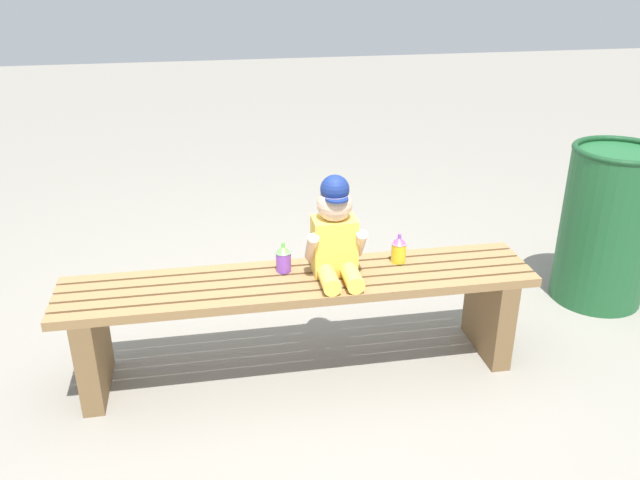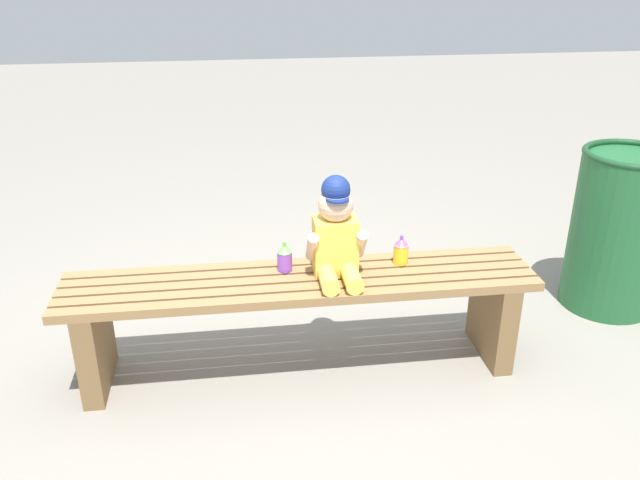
# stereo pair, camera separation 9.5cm
# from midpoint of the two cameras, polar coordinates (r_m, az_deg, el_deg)

# --- Properties ---
(ground_plane) EXTENTS (16.00, 16.00, 0.00)m
(ground_plane) POSITION_cam_midpoint_polar(r_m,az_deg,el_deg) (2.78, -0.62, -11.05)
(ground_plane) COLOR gray
(park_bench) EXTENTS (1.86, 0.35, 0.42)m
(park_bench) POSITION_cam_midpoint_polar(r_m,az_deg,el_deg) (2.62, -0.65, -5.81)
(park_bench) COLOR olive
(park_bench) RESTS_ON ground_plane
(child_figure) EXTENTS (0.23, 0.27, 0.40)m
(child_figure) POSITION_cam_midpoint_polar(r_m,az_deg,el_deg) (2.51, 2.50, 0.58)
(child_figure) COLOR #F2C64C
(child_figure) RESTS_ON park_bench
(sippy_cup_left) EXTENTS (0.06, 0.06, 0.12)m
(sippy_cup_left) POSITION_cam_midpoint_polar(r_m,az_deg,el_deg) (2.59, -2.07, -1.52)
(sippy_cup_left) COLOR #8C4CCC
(sippy_cup_left) RESTS_ON park_bench
(sippy_cup_right) EXTENTS (0.06, 0.06, 0.12)m
(sippy_cup_right) POSITION_cam_midpoint_polar(r_m,az_deg,el_deg) (2.67, 8.10, -0.91)
(sippy_cup_right) COLOR yellow
(sippy_cup_right) RESTS_ON park_bench
(trash_bin) EXTENTS (0.44, 0.44, 0.78)m
(trash_bin) POSITION_cam_midpoint_polar(r_m,az_deg,el_deg) (3.39, 25.31, 0.78)
(trash_bin) COLOR #1E592D
(trash_bin) RESTS_ON ground_plane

